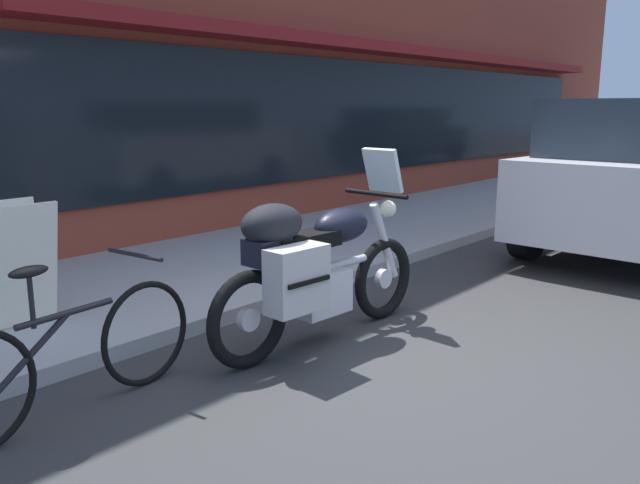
# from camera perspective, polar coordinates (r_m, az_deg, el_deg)

# --- Properties ---
(ground_plane) EXTENTS (80.00, 80.00, 0.00)m
(ground_plane) POSITION_cam_1_polar(r_m,az_deg,el_deg) (4.65, 6.13, -10.13)
(ground_plane) COLOR #343434
(sidewalk_curb) EXTENTS (30.00, 2.72, 0.12)m
(sidewalk_curb) POSITION_cam_1_polar(r_m,az_deg,el_deg) (13.70, 18.09, 4.30)
(sidewalk_curb) COLOR #A2A2A2
(sidewalk_curb) RESTS_ON ground_plane
(touring_motorcycle) EXTENTS (2.13, 0.62, 1.42)m
(touring_motorcycle) POSITION_cam_1_polar(r_m,az_deg,el_deg) (4.67, -0.52, -2.04)
(touring_motorcycle) COLOR black
(touring_motorcycle) RESTS_ON ground_plane
(parked_bicycle) EXTENTS (1.75, 0.48, 0.93)m
(parked_bicycle) POSITION_cam_1_polar(r_m,az_deg,el_deg) (3.93, -21.33, -9.33)
(parked_bicycle) COLOR black
(parked_bicycle) RESTS_ON ground_plane
(sandwich_board_sign) EXTENTS (0.55, 0.41, 0.93)m
(sandwich_board_sign) POSITION_cam_1_polar(r_m,az_deg,el_deg) (5.31, -25.45, -1.78)
(sandwich_board_sign) COLOR silver
(sandwich_board_sign) RESTS_ON sidewalk_curb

